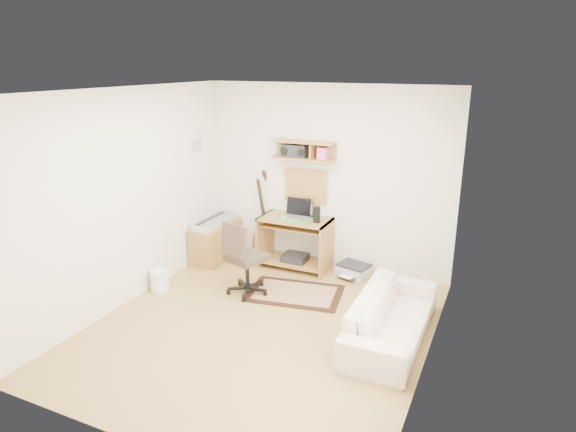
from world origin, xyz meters
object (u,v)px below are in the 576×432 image
at_px(sofa, 392,309).
at_px(cabinet, 216,241).
at_px(task_chair, 247,257).
at_px(printer, 354,270).
at_px(desk, 295,243).

bearing_deg(sofa, cabinet, 68.42).
height_order(task_chair, cabinet, task_chair).
height_order(printer, sofa, sofa).
height_order(desk, task_chair, task_chair).
bearing_deg(cabinet, sofa, -21.58).
relative_size(task_chair, printer, 2.29).
xyz_separation_m(task_chair, cabinet, (-1.01, 0.84, -0.22)).
relative_size(desk, printer, 2.32).
height_order(cabinet, printer, cabinet).
xyz_separation_m(printer, sofa, (0.86, -1.42, 0.26)).
bearing_deg(cabinet, task_chair, -39.78).
height_order(desk, printer, desk).
xyz_separation_m(desk, printer, (0.87, 0.07, -0.29)).
distance_m(desk, cabinet, 1.25).
height_order(cabinet, sofa, sofa).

